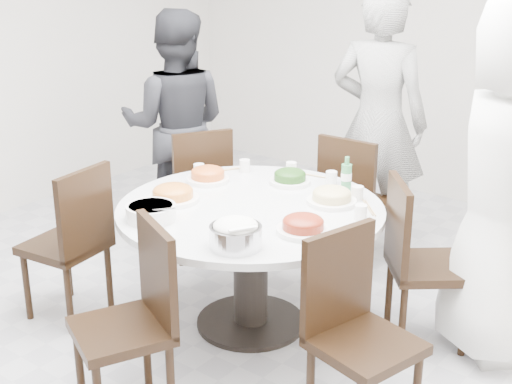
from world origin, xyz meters
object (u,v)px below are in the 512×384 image
Objects in this scene: chair_sw at (64,242)px; chair_s at (121,327)px; chair_se at (366,341)px; beverage_bottle at (346,174)px; diner_right at (507,182)px; soup_bowl at (151,212)px; diner_middle at (378,123)px; diner_left at (176,126)px; rice_bowl at (236,237)px; chair_nw at (195,190)px; chair_n at (358,200)px; dining_table at (251,267)px; chair_ne at (429,263)px.

chair_sw and chair_s have the same top height.
beverage_bottle reaches higher than chair_se.
diner_right is 7.29× the size of soup_bowl.
diner_right is 1.42m from diner_middle.
chair_sw is 0.56× the size of diner_left.
beverage_bottle is at bearing 124.22° from chair_sw.
rice_bowl reaches higher than soup_bowl.
diner_right is at bearing 51.52° from rice_bowl.
soup_bowl is (0.65, 0.09, 0.32)m from chair_sw.
chair_nw and chair_s have the same top height.
diner_right is (2.13, 1.23, 0.50)m from chair_sw.
soup_bowl is (1.03, -1.25, -0.06)m from diner_left.
diner_middle reaches higher than chair_n.
chair_s is 0.68m from rice_bowl.
diner_middle is 8.89× the size of beverage_bottle.
dining_table is 0.78m from beverage_bottle.
diner_right is at bearing 3.97° from chair_se.
diner_left is 6.38× the size of soup_bowl.
chair_ne is 1.17m from rice_bowl.
diner_right is at bearing 28.55° from dining_table.
dining_table is 1.58× the size of chair_sw.
diner_left is (-2.51, 0.12, -0.12)m from diner_right.
dining_table is at bearing -118.08° from beverage_bottle.
diner_middle is 1.49m from diner_left.
chair_se is 0.50× the size of diner_middle.
chair_nw reaches higher than soup_bowl.
chair_sw reaches higher than rice_bowl.
chair_sw is at bearing -148.49° from dining_table.
rice_bowl is 0.97× the size of soup_bowl.
chair_se is at bearing 56.41° from chair_s.
diner_left reaches higher than chair_n.
chair_sw is at bearing 107.95° from chair_se.
beverage_bottle is at bearing 117.48° from chair_nw.
diner_middle is at bearing 13.93° from diner_right.
beverage_bottle is at bearing 96.56° from diner_middle.
diner_middle reaches higher than chair_nw.
chair_se is 4.46× the size of beverage_bottle.
dining_table is at bearing 117.40° from chair_s.
chair_sw is 4.46× the size of beverage_bottle.
chair_nw is 2.20m from diner_right.
diner_middle reaches higher than soup_bowl.
chair_n is 1.66m from soup_bowl.
diner_left is (-1.38, 1.79, 0.37)m from chair_s.
soup_bowl is (-1.29, -0.05, 0.32)m from chair_se.
chair_nw is 1.88m from chair_s.
diner_left is 2.04m from rice_bowl.
beverage_bottle is (1.61, -0.22, 0.01)m from diner_left.
chair_s is (0.05, -1.03, 0.10)m from dining_table.
dining_table is at bearing 113.69° from diner_left.
chair_sw is 1.00× the size of chair_s.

